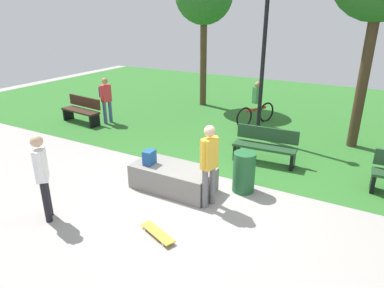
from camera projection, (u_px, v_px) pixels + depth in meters
ground_plane at (194, 199)px, 7.15m from camera, size 28.00×28.00×0.00m
grass_lawn at (287, 112)px, 13.35m from camera, size 26.60×12.76×0.01m
concrete_ledge at (173, 178)px, 7.49m from camera, size 1.81×0.88×0.54m
backpack_on_ledge at (149, 157)px, 7.46m from camera, size 0.21×0.29×0.32m
skater_performing_trick at (42, 172)px, 6.15m from camera, size 0.37×0.37×1.68m
skater_watching at (209, 160)px, 6.58m from camera, size 0.28×0.42×1.71m
skateboard_by_ledge at (157, 233)px, 5.96m from camera, size 0.82×0.48×0.08m
park_bench_far_left at (82, 110)px, 11.92m from camera, size 1.64×0.65×0.91m
park_bench_near_lamppost at (265, 145)px, 8.76m from camera, size 1.63×0.57×0.91m
lamp_post at (264, 43)px, 9.58m from camera, size 0.28×0.28×4.81m
trash_bin at (244, 172)px, 7.35m from camera, size 0.48×0.48×0.90m
pedestrian_with_backpack at (106, 96)px, 11.74m from camera, size 0.40×0.42×1.60m
cyclist_on_bicycle at (256, 106)px, 11.74m from camera, size 0.81×1.68×1.52m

